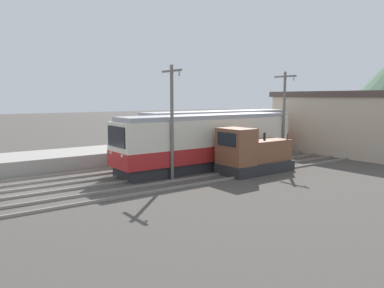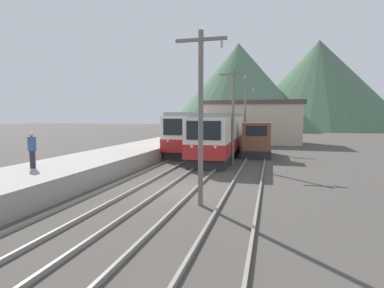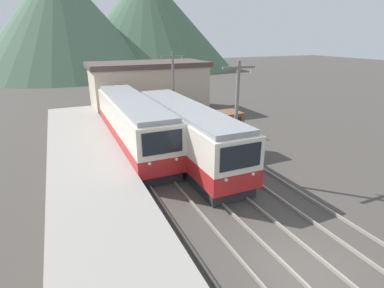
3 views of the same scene
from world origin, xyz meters
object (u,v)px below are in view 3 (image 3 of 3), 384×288
(commuter_train_left, at_px, (133,126))
(commuter_train_center, at_px, (186,135))
(catenary_mast_far, at_px, (173,90))
(shunting_locomotive, at_px, (214,131))
(catenary_mast_mid, at_px, (236,117))

(commuter_train_left, distance_m, commuter_train_center, 4.40)
(catenary_mast_far, bearing_deg, commuter_train_center, -103.66)
(commuter_train_center, relative_size, shunting_locomotive, 2.66)
(commuter_train_left, bearing_deg, shunting_locomotive, -18.65)
(shunting_locomotive, xyz_separation_m, catenary_mast_far, (-1.49, 4.77, 2.52))
(shunting_locomotive, distance_m, catenary_mast_far, 5.60)
(shunting_locomotive, height_order, catenary_mast_far, catenary_mast_far)
(commuter_train_left, height_order, catenary_mast_mid, catenary_mast_mid)
(commuter_train_left, distance_m, shunting_locomotive, 6.15)
(catenary_mast_mid, height_order, catenary_mast_far, same)
(commuter_train_left, relative_size, catenary_mast_far, 2.04)
(catenary_mast_mid, bearing_deg, shunting_locomotive, 74.21)
(shunting_locomotive, xyz_separation_m, catenary_mast_mid, (-1.49, -5.28, 2.52))
(commuter_train_left, xyz_separation_m, commuter_train_center, (2.80, -3.39, -0.04))
(catenary_mast_mid, distance_m, catenary_mast_far, 10.05)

